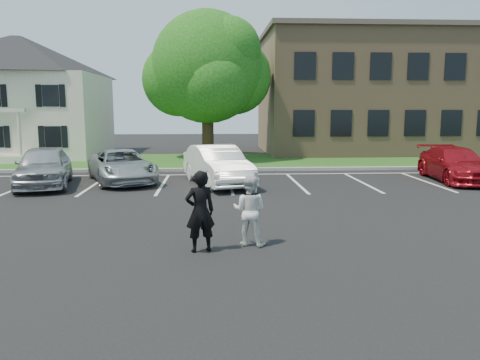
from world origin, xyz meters
name	(u,v)px	position (x,y,z in m)	size (l,w,h in m)	color
ground_plane	(242,236)	(0.00, 0.00, 0.00)	(90.00, 90.00, 0.00)	black
curb	(227,169)	(0.00, 12.00, 0.07)	(40.00, 0.30, 0.15)	gray
grass_strip	(225,161)	(0.00, 16.00, 0.04)	(44.00, 8.00, 0.08)	#294F19
stall_lines	(261,180)	(1.40, 8.95, 0.01)	(34.00, 5.36, 0.01)	silver
house	(21,97)	(-13.00, 19.97, 3.83)	(10.30, 9.22, 7.60)	beige
office_building	(418,93)	(14.00, 21.99, 4.16)	(22.40, 10.40, 8.30)	#997855
tree	(209,70)	(-0.92, 17.26, 5.35)	(7.80, 7.20, 8.80)	black
man_black_suit	(200,211)	(-1.00, -1.21, 0.91)	(0.66, 0.43, 1.81)	black
man_white_shirt	(249,210)	(0.11, -0.77, 0.82)	(0.79, 0.62, 1.63)	silver
car_silver_west	(44,166)	(-7.50, 7.81, 0.82)	(1.94, 4.82, 1.64)	#B2B2B7
car_silver_minivan	(122,166)	(-4.60, 8.73, 0.69)	(2.29, 4.97, 1.38)	#ADAFB5
car_white_sedan	(217,165)	(-0.53, 7.82, 0.81)	(1.71, 4.89, 1.61)	white
car_red_compact	(455,164)	(9.77, 8.26, 0.72)	(2.02, 4.97, 1.44)	maroon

